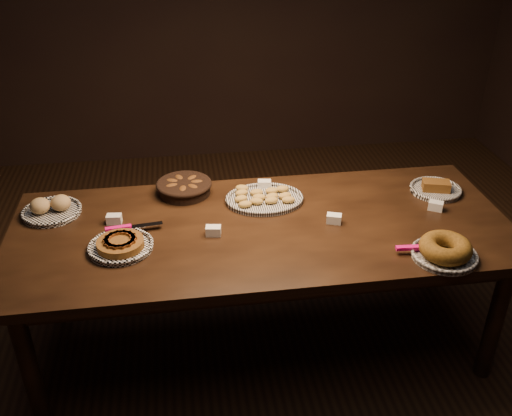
{
  "coord_description": "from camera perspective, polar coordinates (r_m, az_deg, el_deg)",
  "views": [
    {
      "loc": [
        -0.37,
        -2.29,
        2.19
      ],
      "look_at": [
        -0.02,
        0.05,
        0.82
      ],
      "focal_mm": 40.0,
      "sensor_mm": 36.0,
      "label": 1
    }
  ],
  "objects": [
    {
      "name": "croissant_basket",
      "position": [
        3.01,
        -7.2,
        2.16
      ],
      "size": [
        0.35,
        0.35,
        0.07
      ],
      "rotation": [
        0.0,
        0.0,
        0.41
      ],
      "color": "black",
      "rests_on": "buffet_table"
    },
    {
      "name": "bread_roll_plate",
      "position": [
        2.99,
        -19.79,
        -0.06
      ],
      "size": [
        0.29,
        0.29,
        0.09
      ],
      "rotation": [
        0.0,
        0.0,
        -0.29
      ],
      "color": "white",
      "rests_on": "buffet_table"
    },
    {
      "name": "loaf_plate",
      "position": [
        3.16,
        17.52,
        1.87
      ],
      "size": [
        0.27,
        0.27,
        0.06
      ],
      "rotation": [
        0.0,
        0.0,
        -0.28
      ],
      "color": "black",
      "rests_on": "buffet_table"
    },
    {
      "name": "buffet_table",
      "position": [
        2.77,
        0.61,
        -3.05
      ],
      "size": [
        2.4,
        1.0,
        0.75
      ],
      "color": "black",
      "rests_on": "ground"
    },
    {
      "name": "bundt_cake_plate",
      "position": [
        2.62,
        18.35,
        -4.04
      ],
      "size": [
        0.35,
        0.3,
        0.09
      ],
      "rotation": [
        0.0,
        0.0,
        -0.43
      ],
      "color": "black",
      "rests_on": "buffet_table"
    },
    {
      "name": "ground",
      "position": [
        3.19,
        0.55,
        -13.27
      ],
      "size": [
        5.0,
        5.0,
        0.0
      ],
      "primitive_type": "plane",
      "color": "black",
      "rests_on": "ground"
    },
    {
      "name": "tent_cards",
      "position": [
        2.81,
        1.8,
        -0.3
      ],
      "size": [
        1.66,
        0.48,
        0.04
      ],
      "color": "white",
      "rests_on": "buffet_table"
    },
    {
      "name": "madeleine_platter",
      "position": [
        2.93,
        0.79,
        1.01
      ],
      "size": [
        0.4,
        0.32,
        0.05
      ],
      "rotation": [
        0.0,
        0.0,
        -0.2
      ],
      "color": "black",
      "rests_on": "buffet_table"
    },
    {
      "name": "apple_tart_plate",
      "position": [
        2.63,
        -13.38,
        -3.58
      ],
      "size": [
        0.34,
        0.32,
        0.06
      ],
      "rotation": [
        0.0,
        0.0,
        0.0
      ],
      "color": "white",
      "rests_on": "buffet_table"
    }
  ]
}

